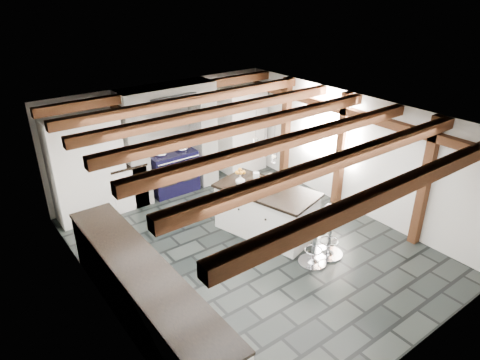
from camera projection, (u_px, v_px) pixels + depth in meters
ground at (249, 247)px, 7.39m from camera, size 6.00×6.00×0.00m
room_shell at (174, 172)px, 7.63m from camera, size 6.00×6.03×6.00m
range_cooker at (172, 171)px, 9.12m from camera, size 1.00×0.63×0.99m
kitchen_island at (266, 210)px, 7.64m from camera, size 1.37×1.96×1.17m
bar_stool_near at (330, 225)px, 6.95m from camera, size 0.54×0.54×0.91m
bar_stool_far at (314, 235)px, 6.75m from camera, size 0.53×0.53×0.86m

